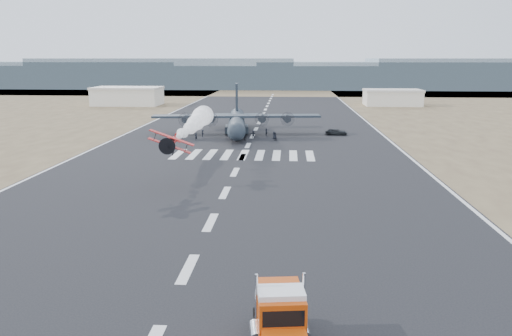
# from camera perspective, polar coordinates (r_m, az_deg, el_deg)

# --- Properties ---
(ground) EXTENTS (500.00, 500.00, 0.00)m
(ground) POSITION_cam_1_polar(r_m,az_deg,el_deg) (42.51, -7.79, -11.34)
(ground) COLOR black
(ground) RESTS_ON ground
(scrub_far) EXTENTS (500.00, 80.00, 0.00)m
(scrub_far) POSITION_cam_1_polar(r_m,az_deg,el_deg) (268.74, 2.12, 8.78)
(scrub_far) COLOR brown
(scrub_far) RESTS_ON ground
(runway_markings) EXTENTS (60.00, 260.00, 0.01)m
(runway_markings) POSITION_cam_1_polar(r_m,az_deg,el_deg) (99.88, -0.93, 2.60)
(runway_markings) COLOR silver
(runway_markings) RESTS_ON ground
(ridge_seg_b) EXTENTS (150.00, 50.00, 15.00)m
(ridge_seg_b) POSITION_cam_1_polar(r_m,az_deg,el_deg) (328.70, -21.35, 9.93)
(ridge_seg_b) COLOR slate
(ridge_seg_b) RESTS_ON ground
(ridge_seg_c) EXTENTS (150.00, 50.00, 17.00)m
(ridge_seg_c) POSITION_cam_1_polar(r_m,az_deg,el_deg) (307.05, -10.12, 10.64)
(ridge_seg_c) COLOR slate
(ridge_seg_c) RESTS_ON ground
(ridge_seg_d) EXTENTS (150.00, 50.00, 13.00)m
(ridge_seg_d) POSITION_cam_1_polar(r_m,az_deg,el_deg) (298.37, 2.31, 10.39)
(ridge_seg_d) COLOR slate
(ridge_seg_d) RESTS_ON ground
(ridge_seg_e) EXTENTS (150.00, 50.00, 15.00)m
(ridge_seg_e) POSITION_cam_1_polar(r_m,az_deg,el_deg) (303.58, 14.87, 10.22)
(ridge_seg_e) COLOR slate
(ridge_seg_e) RESTS_ON ground
(ridge_seg_f) EXTENTS (150.00, 50.00, 17.00)m
(ridge_seg_f) POSITION_cam_1_polar(r_m,az_deg,el_deg) (322.10, 26.47, 9.63)
(ridge_seg_f) COLOR slate
(ridge_seg_f) RESTS_ON ground
(hangar_left) EXTENTS (24.50, 14.50, 6.70)m
(hangar_left) POSITION_cam_1_polar(r_m,az_deg,el_deg) (193.20, -14.46, 7.99)
(hangar_left) COLOR beige
(hangar_left) RESTS_ON ground
(hangar_right) EXTENTS (20.50, 12.50, 5.90)m
(hangar_right) POSITION_cam_1_polar(r_m,az_deg,el_deg) (192.34, 15.32, 7.80)
(hangar_right) COLOR beige
(hangar_right) RESTS_ON ground
(semi_truck) EXTENTS (3.78, 8.87, 3.91)m
(semi_truck) POSITION_cam_1_polar(r_m,az_deg,el_deg) (30.82, 2.85, -16.99)
(semi_truck) COLOR black
(semi_truck) RESTS_ON ground
(aerobatic_biplane) EXTENTS (5.87, 5.52, 3.35)m
(aerobatic_biplane) POSITION_cam_1_polar(r_m,az_deg,el_deg) (67.67, -9.75, 2.90)
(aerobatic_biplane) COLOR red
(smoke_trail) EXTENTS (3.89, 31.00, 3.89)m
(smoke_trail) POSITION_cam_1_polar(r_m,az_deg,el_deg) (92.40, -6.44, 5.65)
(smoke_trail) COLOR white
(transport_aircraft) EXTENTS (38.08, 31.28, 10.98)m
(transport_aircraft) POSITION_cam_1_polar(r_m,az_deg,el_deg) (115.63, -2.22, 5.35)
(transport_aircraft) COLOR #1F272E
(transport_aircraft) RESTS_ON ground
(support_vehicle) EXTENTS (5.14, 2.72, 1.38)m
(support_vehicle) POSITION_cam_1_polar(r_m,az_deg,el_deg) (115.11, 9.16, 4.10)
(support_vehicle) COLOR black
(support_vehicle) RESTS_ON ground
(crew_a) EXTENTS (0.74, 0.78, 1.67)m
(crew_a) POSITION_cam_1_polar(r_m,az_deg,el_deg) (112.33, 1.19, 4.12)
(crew_a) COLOR black
(crew_a) RESTS_ON ground
(crew_b) EXTENTS (0.95, 1.01, 1.77)m
(crew_b) POSITION_cam_1_polar(r_m,az_deg,el_deg) (113.03, -3.12, 4.18)
(crew_b) COLOR black
(crew_b) RESTS_ON ground
(crew_c) EXTENTS (0.59, 1.07, 1.58)m
(crew_c) POSITION_cam_1_polar(r_m,az_deg,el_deg) (111.38, -6.11, 3.96)
(crew_c) COLOR black
(crew_c) RESTS_ON ground
(crew_d) EXTENTS (0.80, 1.04, 1.58)m
(crew_d) POSITION_cam_1_polar(r_m,az_deg,el_deg) (106.12, -1.27, 3.61)
(crew_d) COLOR black
(crew_d) RESTS_ON ground
(crew_e) EXTENTS (0.85, 0.92, 1.61)m
(crew_e) POSITION_cam_1_polar(r_m,az_deg,el_deg) (108.04, 2.08, 3.77)
(crew_e) COLOR black
(crew_e) RESTS_ON ground
(crew_f) EXTENTS (1.54, 1.07, 1.59)m
(crew_f) POSITION_cam_1_polar(r_m,az_deg,el_deg) (109.38, -0.32, 3.88)
(crew_f) COLOR black
(crew_f) RESTS_ON ground
(crew_g) EXTENTS (0.78, 0.80, 1.69)m
(crew_g) POSITION_cam_1_polar(r_m,az_deg,el_deg) (106.75, -6.88, 3.60)
(crew_g) COLOR black
(crew_g) RESTS_ON ground
(crew_h) EXTENTS (0.95, 0.98, 1.73)m
(crew_h) POSITION_cam_1_polar(r_m,az_deg,el_deg) (105.71, 2.18, 3.61)
(crew_h) COLOR black
(crew_h) RESTS_ON ground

